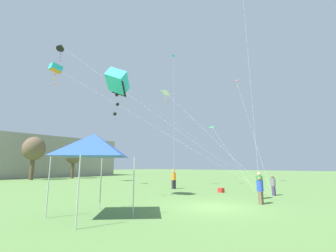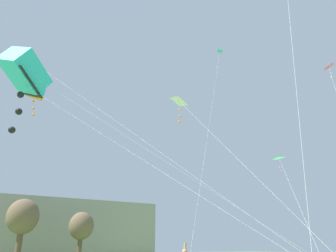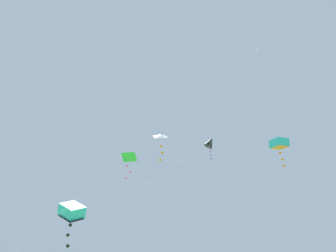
{
  "view_description": "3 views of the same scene",
  "coord_description": "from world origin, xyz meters",
  "px_view_note": "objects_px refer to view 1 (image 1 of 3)",
  "views": [
    {
      "loc": [
        -11.54,
        -6.7,
        2.26
      ],
      "look_at": [
        5.07,
        7.63,
        6.17
      ],
      "focal_mm": 24.0,
      "sensor_mm": 36.0,
      "label": 1
    },
    {
      "loc": [
        -2.96,
        -6.22,
        1.9
      ],
      "look_at": [
        4.52,
        6.45,
        7.36
      ],
      "focal_mm": 35.0,
      "sensor_mm": 36.0,
      "label": 2
    },
    {
      "loc": [
        23.5,
        4.7,
        2.51
      ],
      "look_at": [
        9.95,
        9.67,
        10.21
      ],
      "focal_mm": 35.0,
      "sensor_mm": 36.0,
      "label": 3
    }
  ],
  "objects_px": {
    "person_green_shirt": "(260,184)",
    "kite_pink_delta_0": "(236,81)",
    "festival_tent": "(94,145)",
    "person_orange_shirt": "(174,178)",
    "cooler_box": "(221,190)",
    "kite_white_delta_4": "(166,93)",
    "kite_cyan_delta_6": "(174,58)",
    "kite_cyan_box_1": "(117,82)",
    "kite_green_delta_5": "(212,128)",
    "kite_cyan_box_3": "(56,68)",
    "person_blue_shirt": "(260,189)",
    "person_grey_shirt": "(273,184)",
    "kite_black_diamond_2": "(61,47)"
  },
  "relations": [
    {
      "from": "kite_white_delta_4",
      "to": "person_orange_shirt",
      "type": "bearing_deg",
      "value": -120.16
    },
    {
      "from": "kite_black_diamond_2",
      "to": "cooler_box",
      "type": "bearing_deg",
      "value": -61.29
    },
    {
      "from": "person_orange_shirt",
      "to": "person_blue_shirt",
      "type": "bearing_deg",
      "value": -65.66
    },
    {
      "from": "kite_white_delta_4",
      "to": "person_grey_shirt",
      "type": "bearing_deg",
      "value": -90.58
    },
    {
      "from": "person_orange_shirt",
      "to": "kite_cyan_box_3",
      "type": "xyz_separation_m",
      "value": [
        -5.9,
        16.44,
        14.68
      ]
    },
    {
      "from": "person_grey_shirt",
      "to": "kite_cyan_delta_6",
      "type": "distance_m",
      "value": 27.87
    },
    {
      "from": "kite_pink_delta_0",
      "to": "kite_cyan_box_1",
      "type": "xyz_separation_m",
      "value": [
        -19.23,
        0.93,
        -5.5
      ]
    },
    {
      "from": "kite_cyan_box_3",
      "to": "kite_green_delta_5",
      "type": "relative_size",
      "value": 3.17
    },
    {
      "from": "person_orange_shirt",
      "to": "kite_white_delta_4",
      "type": "height_order",
      "value": "kite_white_delta_4"
    },
    {
      "from": "kite_pink_delta_0",
      "to": "person_green_shirt",
      "type": "bearing_deg",
      "value": -152.14
    },
    {
      "from": "person_green_shirt",
      "to": "kite_cyan_delta_6",
      "type": "height_order",
      "value": "kite_cyan_delta_6"
    },
    {
      "from": "person_orange_shirt",
      "to": "person_green_shirt",
      "type": "bearing_deg",
      "value": -54.03
    },
    {
      "from": "kite_cyan_box_3",
      "to": "person_green_shirt",
      "type": "bearing_deg",
      "value": -79.98
    },
    {
      "from": "cooler_box",
      "to": "person_orange_shirt",
      "type": "height_order",
      "value": "person_orange_shirt"
    },
    {
      "from": "person_blue_shirt",
      "to": "kite_white_delta_4",
      "type": "bearing_deg",
      "value": -135.59
    },
    {
      "from": "cooler_box",
      "to": "kite_cyan_box_3",
      "type": "distance_m",
      "value": 27.22
    },
    {
      "from": "kite_pink_delta_0",
      "to": "kite_cyan_box_1",
      "type": "relative_size",
      "value": 1.28
    },
    {
      "from": "festival_tent",
      "to": "person_orange_shirt",
      "type": "distance_m",
      "value": 13.49
    },
    {
      "from": "person_orange_shirt",
      "to": "festival_tent",
      "type": "bearing_deg",
      "value": -112.06
    },
    {
      "from": "person_green_shirt",
      "to": "kite_pink_delta_0",
      "type": "relative_size",
      "value": 0.13
    },
    {
      "from": "kite_black_diamond_2",
      "to": "person_grey_shirt",
      "type": "bearing_deg",
      "value": -64.88
    },
    {
      "from": "cooler_box",
      "to": "kite_cyan_box_1",
      "type": "bearing_deg",
      "value": 158.77
    },
    {
      "from": "festival_tent",
      "to": "kite_green_delta_5",
      "type": "relative_size",
      "value": 0.46
    },
    {
      "from": "festival_tent",
      "to": "kite_white_delta_4",
      "type": "bearing_deg",
      "value": 28.37
    },
    {
      "from": "kite_cyan_box_1",
      "to": "kite_green_delta_5",
      "type": "distance_m",
      "value": 14.83
    },
    {
      "from": "cooler_box",
      "to": "person_orange_shirt",
      "type": "bearing_deg",
      "value": 93.81
    },
    {
      "from": "kite_pink_delta_0",
      "to": "person_grey_shirt",
      "type": "bearing_deg",
      "value": -145.74
    },
    {
      "from": "kite_green_delta_5",
      "to": "cooler_box",
      "type": "bearing_deg",
      "value": -146.14
    },
    {
      "from": "person_orange_shirt",
      "to": "kite_cyan_box_3",
      "type": "relative_size",
      "value": 0.08
    },
    {
      "from": "person_blue_shirt",
      "to": "person_orange_shirt",
      "type": "xyz_separation_m",
      "value": [
        3.66,
        9.77,
        0.15
      ]
    },
    {
      "from": "kite_cyan_box_1",
      "to": "kite_cyan_box_3",
      "type": "relative_size",
      "value": 0.43
    },
    {
      "from": "person_orange_shirt",
      "to": "kite_pink_delta_0",
      "type": "xyz_separation_m",
      "value": [
        10.77,
        -2.55,
        12.84
      ]
    },
    {
      "from": "person_blue_shirt",
      "to": "kite_cyan_box_3",
      "type": "distance_m",
      "value": 30.2
    },
    {
      "from": "person_green_shirt",
      "to": "kite_pink_delta_0",
      "type": "height_order",
      "value": "kite_pink_delta_0"
    },
    {
      "from": "person_blue_shirt",
      "to": "kite_pink_delta_0",
      "type": "relative_size",
      "value": 0.11
    },
    {
      "from": "cooler_box",
      "to": "person_green_shirt",
      "type": "relative_size",
      "value": 0.29
    },
    {
      "from": "person_blue_shirt",
      "to": "kite_green_delta_5",
      "type": "bearing_deg",
      "value": -162.03
    },
    {
      "from": "kite_white_delta_4",
      "to": "kite_cyan_delta_6",
      "type": "xyz_separation_m",
      "value": [
        8.91,
        6.15,
        10.0
      ]
    },
    {
      "from": "person_orange_shirt",
      "to": "kite_cyan_delta_6",
      "type": "height_order",
      "value": "kite_cyan_delta_6"
    },
    {
      "from": "kite_cyan_delta_6",
      "to": "person_blue_shirt",
      "type": "bearing_deg",
      "value": -127.44
    },
    {
      "from": "person_blue_shirt",
      "to": "kite_green_delta_5",
      "type": "height_order",
      "value": "kite_green_delta_5"
    },
    {
      "from": "person_orange_shirt",
      "to": "person_grey_shirt",
      "type": "distance_m",
      "value": 9.22
    },
    {
      "from": "kite_cyan_box_1",
      "to": "kite_cyan_delta_6",
      "type": "bearing_deg",
      "value": 27.84
    },
    {
      "from": "kite_cyan_box_1",
      "to": "kite_white_delta_4",
      "type": "relative_size",
      "value": 0.95
    },
    {
      "from": "kite_cyan_box_1",
      "to": "kite_black_diamond_2",
      "type": "xyz_separation_m",
      "value": [
        0.49,
        11.76,
        7.4
      ]
    },
    {
      "from": "kite_cyan_box_3",
      "to": "kite_white_delta_4",
      "type": "xyz_separation_m",
      "value": [
        7.08,
        -14.41,
        -4.99
      ]
    },
    {
      "from": "kite_pink_delta_0",
      "to": "kite_black_diamond_2",
      "type": "height_order",
      "value": "kite_black_diamond_2"
    },
    {
      "from": "festival_tent",
      "to": "person_green_shirt",
      "type": "bearing_deg",
      "value": -19.17
    },
    {
      "from": "kite_white_delta_4",
      "to": "kite_pink_delta_0",
      "type": "bearing_deg",
      "value": -25.57
    },
    {
      "from": "festival_tent",
      "to": "person_orange_shirt",
      "type": "xyz_separation_m",
      "value": [
        12.25,
        5.22,
        -2.2
      ]
    }
  ]
}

